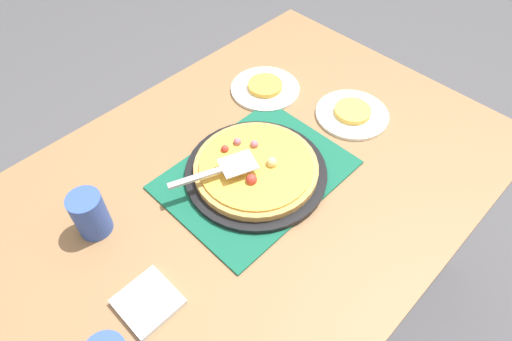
# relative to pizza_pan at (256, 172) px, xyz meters

# --- Properties ---
(ground_plane) EXTENTS (8.00, 8.00, 0.00)m
(ground_plane) POSITION_rel_pizza_pan_xyz_m (0.00, 0.00, -0.76)
(ground_plane) COLOR #4C4C51
(dining_table) EXTENTS (1.40, 1.00, 0.75)m
(dining_table) POSITION_rel_pizza_pan_xyz_m (0.00, 0.00, -0.12)
(dining_table) COLOR olive
(dining_table) RESTS_ON ground_plane
(placemat) EXTENTS (0.48, 0.36, 0.01)m
(placemat) POSITION_rel_pizza_pan_xyz_m (0.00, 0.00, -0.01)
(placemat) COLOR #145B42
(placemat) RESTS_ON dining_table
(pizza_pan) EXTENTS (0.38, 0.38, 0.01)m
(pizza_pan) POSITION_rel_pizza_pan_xyz_m (0.00, 0.00, 0.00)
(pizza_pan) COLOR black
(pizza_pan) RESTS_ON placemat
(pizza) EXTENTS (0.33, 0.33, 0.05)m
(pizza) POSITION_rel_pizza_pan_xyz_m (-0.00, 0.00, 0.02)
(pizza) COLOR tan
(pizza) RESTS_ON pizza_pan
(plate_near_left) EXTENTS (0.22, 0.22, 0.01)m
(plate_near_left) POSITION_rel_pizza_pan_xyz_m (0.37, -0.04, -0.01)
(plate_near_left) COLOR white
(plate_near_left) RESTS_ON dining_table
(plate_far_right) EXTENTS (0.22, 0.22, 0.01)m
(plate_far_right) POSITION_rel_pizza_pan_xyz_m (0.27, 0.23, -0.01)
(plate_far_right) COLOR white
(plate_far_right) RESTS_ON dining_table
(served_slice_left) EXTENTS (0.11, 0.11, 0.02)m
(served_slice_left) POSITION_rel_pizza_pan_xyz_m (0.37, -0.04, 0.01)
(served_slice_left) COLOR #EAB747
(served_slice_left) RESTS_ON plate_near_left
(served_slice_right) EXTENTS (0.11, 0.11, 0.02)m
(served_slice_right) POSITION_rel_pizza_pan_xyz_m (0.27, 0.23, 0.01)
(served_slice_right) COLOR gold
(served_slice_right) RESTS_ON plate_far_right
(cup_far) EXTENTS (0.08, 0.08, 0.12)m
(cup_far) POSITION_rel_pizza_pan_xyz_m (-0.39, 0.16, 0.05)
(cup_far) COLOR #3351AD
(cup_far) RESTS_ON dining_table
(pizza_server) EXTENTS (0.23, 0.13, 0.01)m
(pizza_server) POSITION_rel_pizza_pan_xyz_m (-0.09, 0.04, 0.06)
(pizza_server) COLOR silver
(pizza_server) RESTS_ON pizza
(napkin_stack) EXTENTS (0.12, 0.12, 0.02)m
(napkin_stack) POSITION_rel_pizza_pan_xyz_m (-0.42, -0.09, -0.01)
(napkin_stack) COLOR white
(napkin_stack) RESTS_ON dining_table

